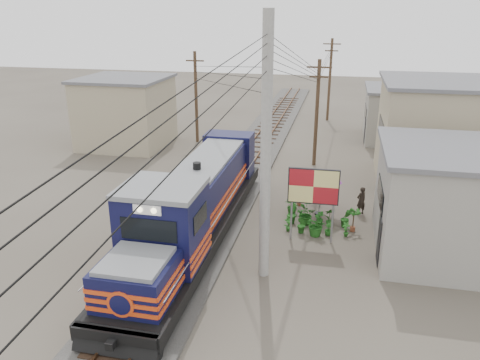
% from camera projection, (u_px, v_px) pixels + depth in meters
% --- Properties ---
extents(ground, '(120.00, 120.00, 0.00)m').
position_uv_depth(ground, '(184.00, 258.00, 19.85)').
color(ground, '#473F35').
rests_on(ground, ground).
extents(ballast, '(3.60, 70.00, 0.16)m').
position_uv_depth(ballast, '(236.00, 178.00, 28.99)').
color(ballast, '#595651').
rests_on(ballast, ground).
extents(track, '(1.15, 70.00, 0.12)m').
position_uv_depth(track, '(236.00, 176.00, 28.93)').
color(track, '#51331E').
rests_on(track, ground).
extents(locomotive, '(2.92, 15.88, 3.94)m').
position_uv_depth(locomotive, '(194.00, 207.00, 20.71)').
color(locomotive, black).
rests_on(locomotive, ground).
extents(utility_pole_main, '(0.40, 0.40, 10.00)m').
position_uv_depth(utility_pole_main, '(266.00, 154.00, 16.96)').
color(utility_pole_main, '#9E9B93').
rests_on(utility_pole_main, ground).
extents(wooden_pole_mid, '(1.60, 0.24, 7.00)m').
position_uv_depth(wooden_pole_mid, '(317.00, 111.00, 30.51)').
color(wooden_pole_mid, '#4C3826').
rests_on(wooden_pole_mid, ground).
extents(wooden_pole_far, '(1.60, 0.24, 7.50)m').
position_uv_depth(wooden_pole_far, '(330.00, 78.00, 43.21)').
color(wooden_pole_far, '#4C3826').
rests_on(wooden_pole_far, ground).
extents(wooden_pole_left, '(1.60, 0.24, 7.00)m').
position_uv_depth(wooden_pole_left, '(196.00, 96.00, 36.09)').
color(wooden_pole_left, '#4C3826').
rests_on(wooden_pole_left, ground).
extents(power_lines, '(9.65, 19.00, 3.30)m').
position_uv_depth(power_lines, '(227.00, 57.00, 25.06)').
color(power_lines, black).
rests_on(power_lines, ground).
extents(shophouse_front, '(7.35, 6.30, 4.70)m').
position_uv_depth(shophouse_front, '(468.00, 203.00, 19.47)').
color(shophouse_front, gray).
rests_on(shophouse_front, ground).
extents(shophouse_mid, '(8.40, 7.35, 6.20)m').
position_uv_depth(shophouse_mid, '(452.00, 134.00, 27.27)').
color(shophouse_mid, tan).
rests_on(shophouse_mid, ground).
extents(shophouse_back, '(6.30, 6.30, 4.20)m').
position_uv_depth(shophouse_back, '(405.00, 114.00, 37.08)').
color(shophouse_back, gray).
rests_on(shophouse_back, ground).
extents(shophouse_left, '(6.30, 6.30, 5.20)m').
position_uv_depth(shophouse_left, '(126.00, 112.00, 35.63)').
color(shophouse_left, tan).
rests_on(shophouse_left, ground).
extents(billboard, '(2.24, 0.17, 3.46)m').
position_uv_depth(billboard, '(313.00, 188.00, 20.52)').
color(billboard, '#99999E').
rests_on(billboard, ground).
extents(market_umbrella, '(2.44, 2.44, 2.39)m').
position_uv_depth(market_umbrella, '(321.00, 176.00, 23.38)').
color(market_umbrella, black).
rests_on(market_umbrella, ground).
extents(vendor, '(0.65, 0.61, 1.48)m').
position_uv_depth(vendor, '(361.00, 201.00, 23.90)').
color(vendor, black).
rests_on(vendor, ground).
extents(plant_nursery, '(3.45, 3.27, 1.09)m').
position_uv_depth(plant_nursery, '(310.00, 218.00, 22.57)').
color(plant_nursery, '#1F5E1A').
rests_on(plant_nursery, ground).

